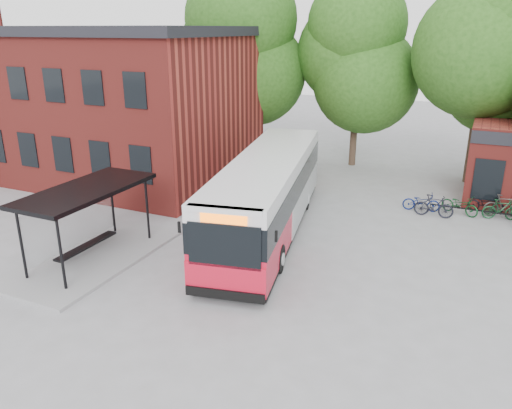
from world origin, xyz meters
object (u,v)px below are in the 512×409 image
at_px(bicycle_0, 421,202).
at_px(bicycle_4, 486,203).
at_px(city_bus, 268,195).
at_px(bicycle_1, 434,206).
at_px(bicycle_2, 460,205).
at_px(bus_shelter, 90,224).
at_px(bicycle_5, 504,206).
at_px(bicycle_3, 501,209).

height_order(bicycle_0, bicycle_4, bicycle_0).
relative_size(city_bus, bicycle_1, 7.29).
bearing_deg(bicycle_4, bicycle_2, 127.08).
relative_size(bus_shelter, bicycle_0, 4.04).
bearing_deg(bicycle_0, city_bus, 124.79).
height_order(bus_shelter, bicycle_4, bus_shelter).
bearing_deg(bus_shelter, bicycle_0, 45.29).
xyz_separation_m(bicycle_0, bicycle_4, (2.86, 1.14, -0.03)).
relative_size(bicycle_1, bicycle_2, 0.98).
height_order(bicycle_0, bicycle_1, bicycle_1).
relative_size(bus_shelter, bicycle_2, 3.85).
height_order(bicycle_4, bicycle_5, bicycle_5).
relative_size(city_bus, bicycle_2, 7.15).
relative_size(city_bus, bicycle_4, 7.94).
bearing_deg(city_bus, bus_shelter, -143.93).
bearing_deg(bicycle_2, city_bus, 151.17).
relative_size(bus_shelter, bicycle_1, 3.92).
xyz_separation_m(bicycle_0, bicycle_1, (0.64, -0.62, 0.08)).
height_order(bus_shelter, bicycle_2, bus_shelter).
bearing_deg(bus_shelter, bicycle_1, 41.95).
bearing_deg(bicycle_5, bus_shelter, 116.54).
height_order(bicycle_0, bicycle_2, bicycle_2).
distance_m(bicycle_0, bicycle_1, 0.89).
relative_size(bicycle_1, bicycle_4, 1.09).
bearing_deg(bicycle_5, bicycle_4, 51.42).
xyz_separation_m(bicycle_2, bicycle_5, (1.91, 0.47, 0.07)).
distance_m(bicycle_1, bicycle_5, 3.30).
distance_m(city_bus, bicycle_2, 9.50).
xyz_separation_m(bus_shelter, bicycle_5, (14.37, 11.59, -0.90)).
xyz_separation_m(bus_shelter, city_bus, (4.98, 5.38, 0.20)).
bearing_deg(bicycle_4, bicycle_5, -116.22).
bearing_deg(bicycle_3, bicycle_5, -29.97).
bearing_deg(bicycle_0, bicycle_3, -93.80).
height_order(bicycle_3, bicycle_4, bicycle_3).
height_order(bus_shelter, bicycle_0, bus_shelter).
xyz_separation_m(city_bus, bicycle_4, (8.61, 6.59, -1.22)).
bearing_deg(bicycle_5, bicycle_2, 91.54).
distance_m(bicycle_0, bicycle_3, 3.52).
height_order(bicycle_0, bicycle_5, bicycle_5).
bearing_deg(bicycle_1, bicycle_3, -72.88).
xyz_separation_m(bicycle_2, bicycle_4, (1.13, 0.85, -0.05)).
bearing_deg(bicycle_0, bicycle_4, -77.07).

